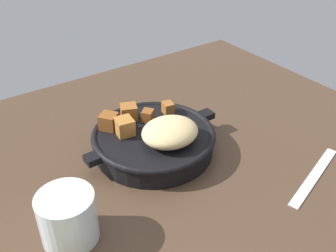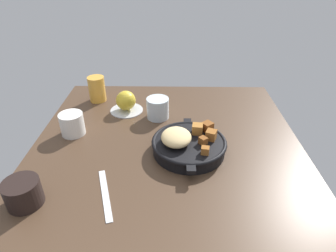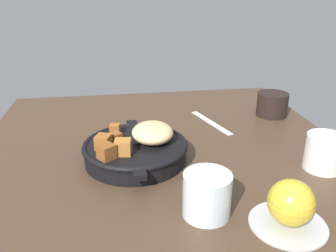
{
  "view_description": "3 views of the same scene",
  "coord_description": "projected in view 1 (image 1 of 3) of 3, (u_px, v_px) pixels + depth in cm",
  "views": [
    {
      "loc": [
        29.87,
        40.84,
        41.88
      ],
      "look_at": [
        -0.29,
        -2.39,
        7.27
      ],
      "focal_mm": 41.39,
      "sensor_mm": 36.0,
      "label": 1
    },
    {
      "loc": [
        -68.28,
        -1.47,
        51.43
      ],
      "look_at": [
        2.54,
        -0.27,
        7.29
      ],
      "focal_mm": 30.79,
      "sensor_mm": 36.0,
      "label": 2
    },
    {
      "loc": [
        65.82,
        -9.7,
        35.32
      ],
      "look_at": [
        -1.95,
        0.75,
        6.53
      ],
      "focal_mm": 37.67,
      "sensor_mm": 36.0,
      "label": 3
    }
  ],
  "objects": [
    {
      "name": "cast_iron_skillet",
      "position": [
        155.0,
        138.0,
        0.68
      ],
      "size": [
        26.1,
        21.82,
        7.63
      ],
      "color": "black",
      "rests_on": "ground_plane"
    },
    {
      "name": "ground_plane",
      "position": [
        175.0,
        174.0,
        0.66
      ],
      "size": [
        93.25,
        82.09,
        2.4
      ],
      "primitive_type": "cube",
      "color": "#473323"
    },
    {
      "name": "butter_knife",
      "position": [
        314.0,
        176.0,
        0.64
      ],
      "size": [
        17.51,
        6.91,
        0.36
      ],
      "primitive_type": "cube",
      "rotation": [
        0.0,
        0.0,
        0.31
      ],
      "color": "silver",
      "rests_on": "ground_plane"
    },
    {
      "name": "water_glass_short",
      "position": [
        68.0,
        217.0,
        0.51
      ],
      "size": [
        7.77,
        7.77,
        7.3
      ],
      "primitive_type": "cylinder",
      "color": "silver",
      "rests_on": "ground_plane"
    }
  ]
}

